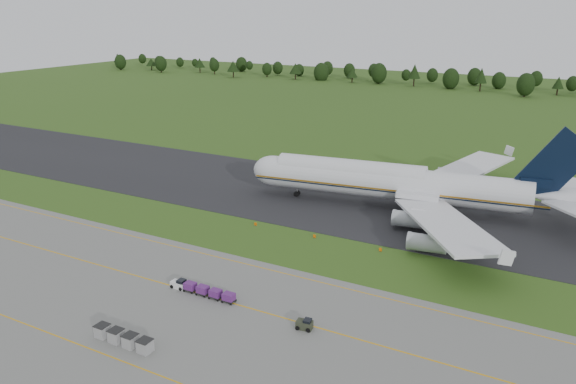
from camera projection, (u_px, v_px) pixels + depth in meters
The scene contains 10 objects.
ground at pixel (257, 239), 103.40m from camera, with size 600.00×600.00×0.00m, color #2F5118.
apron at pixel (124, 326), 75.00m from camera, with size 300.00×52.00×0.06m, color slate.
taxiway at pixel (322, 197), 126.78m from camera, with size 300.00×40.00×0.08m, color black.
apron_markings at pixel (159, 303), 80.85m from camera, with size 300.00×30.20×0.01m.
tree_line at pixel (474, 79), 287.83m from camera, with size 524.14×22.66×11.99m.
aircraft at pixel (400, 183), 117.71m from camera, with size 70.96×68.32×19.85m.
baggage_train at pixel (201, 290), 83.12m from camera, with size 11.30×1.44×1.39m.
utility_cart at pixel (304, 325), 74.17m from camera, with size 2.26×1.53×1.16m.
uld_row at pixel (123, 338), 70.72m from camera, with size 8.89×1.69×1.67m.
edge_markers at pixel (314, 236), 104.05m from camera, with size 26.19×0.30×0.60m.
Camera 1 is at (50.66, -81.26, 40.39)m, focal length 35.00 mm.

